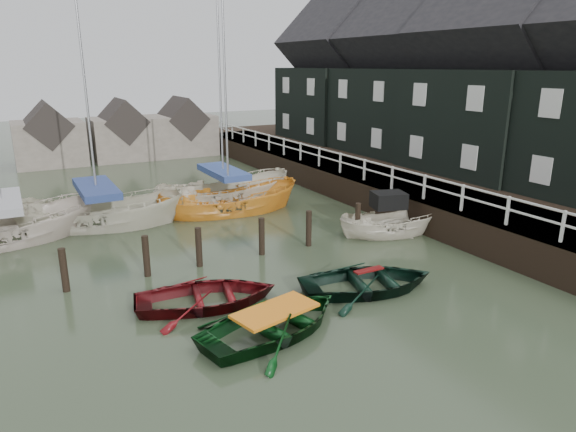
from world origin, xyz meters
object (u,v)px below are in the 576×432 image
sailboat_b (100,224)px  sailboat_c (229,212)px  rowboat_green (275,333)px  sailboat_d (224,202)px  sailboat_a (7,241)px  motorboat (390,233)px  rowboat_dkgreen (368,290)px  rowboat_red (208,305)px

sailboat_b → sailboat_c: size_ratio=1.14×
rowboat_green → sailboat_d: (3.71, 12.86, 0.06)m
sailboat_a → sailboat_c: (9.35, -0.13, -0.05)m
motorboat → sailboat_b: sailboat_b is taller
rowboat_dkgreen → sailboat_b: size_ratio=0.33×
rowboat_green → sailboat_a: 12.88m
rowboat_green → sailboat_a: size_ratio=0.38×
rowboat_green → rowboat_dkgreen: (3.72, 0.96, 0.00)m
rowboat_green → sailboat_d: bearing=-28.9°
rowboat_green → sailboat_b: size_ratio=0.33×
sailboat_a → sailboat_c: bearing=-99.8°
rowboat_red → sailboat_c: 9.87m
sailboat_d → sailboat_b: bearing=101.3°
sailboat_c → sailboat_d: sailboat_d is taller
motorboat → rowboat_dkgreen: bearing=149.9°
motorboat → sailboat_d: sailboat_d is taller
sailboat_b → sailboat_c: bearing=-76.8°
motorboat → sailboat_b: size_ratio=0.36×
sailboat_a → sailboat_b: (3.58, 0.52, 0.00)m
rowboat_green → sailboat_b: bearing=-1.2°
sailboat_b → sailboat_d: bearing=-61.5°
rowboat_red → sailboat_a: sailboat_a is taller
rowboat_green → sailboat_c: 11.73m
rowboat_dkgreen → sailboat_b: (-6.17, 10.94, 0.06)m
sailboat_b → sailboat_d: sailboat_d is taller
rowboat_green → sailboat_d: 13.39m
sailboat_b → sailboat_c: 5.81m
rowboat_dkgreen → sailboat_a: size_ratio=0.37×
rowboat_dkgreen → sailboat_c: (-0.40, 10.29, 0.01)m
rowboat_dkgreen → sailboat_c: sailboat_c is taller
rowboat_green → sailboat_b: sailboat_b is taller
motorboat → sailboat_a: size_ratio=0.41×
sailboat_c → sailboat_b: bearing=91.7°
sailboat_c → sailboat_d: (0.39, 1.62, 0.05)m
rowboat_green → rowboat_dkgreen: bearing=-88.4°
sailboat_b → sailboat_d: size_ratio=0.96×
rowboat_dkgreen → sailboat_d: sailboat_d is taller
sailboat_a → sailboat_d: 9.85m
sailboat_a → sailboat_b: bearing=-90.8°
rowboat_green → rowboat_red: bearing=10.0°
rowboat_red → motorboat: bearing=-62.0°
motorboat → sailboat_c: (-4.48, 6.36, -0.08)m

